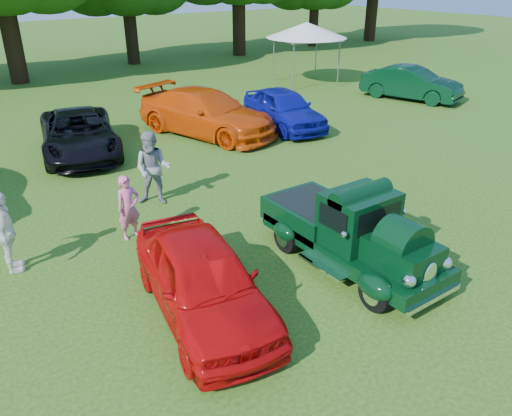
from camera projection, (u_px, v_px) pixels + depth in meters
ground at (317, 256)px, 10.54m from camera, size 120.00×120.00×0.00m
hero_pickup at (350, 232)px, 10.00m from camera, size 1.95×4.19×1.64m
red_convertible at (203, 279)px, 8.51m from camera, size 2.33×4.30×1.39m
back_car_black at (79, 133)px, 16.12m from camera, size 3.35×5.33×1.37m
back_car_orange at (206, 113)px, 18.02m from camera, size 3.88×5.93×1.60m
back_car_blue at (284, 109)px, 18.82m from camera, size 2.40×4.53×1.47m
back_car_green at (411, 83)px, 22.97m from camera, size 2.87×4.77×1.48m
spectator_pink at (129, 208)px, 10.97m from camera, size 0.58×0.42×1.48m
spectator_grey at (153, 169)px, 12.53m from camera, size 1.17×1.14×1.90m
spectator_white at (6, 233)px, 9.68m from camera, size 0.60×1.06×1.70m
canopy_tent at (307, 31)px, 25.32m from camera, size 5.02×5.02×3.09m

